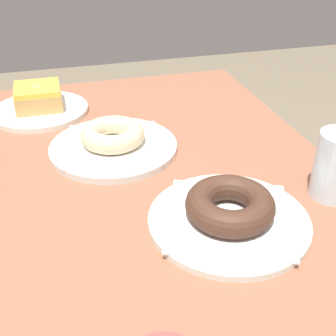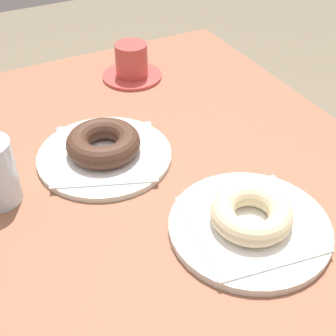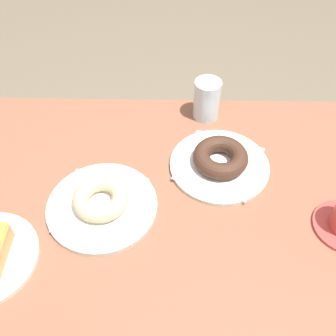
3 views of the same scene
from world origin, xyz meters
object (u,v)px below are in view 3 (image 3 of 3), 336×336
at_px(donut_sugar_ring, 101,199).
at_px(donut_chocolate_ring, 220,157).
at_px(plate_chocolate_ring, 219,165).
at_px(water_glass, 207,99).
at_px(plate_sugar_ring, 102,206).

height_order(donut_sugar_ring, donut_chocolate_ring, donut_chocolate_ring).
height_order(plate_chocolate_ring, donut_chocolate_ring, donut_chocolate_ring).
distance_m(donut_sugar_ring, donut_chocolate_ring, 0.29).
height_order(donut_sugar_ring, water_glass, water_glass).
relative_size(plate_sugar_ring, donut_sugar_ring, 2.01).
height_order(plate_sugar_ring, plate_chocolate_ring, plate_sugar_ring).
bearing_deg(donut_sugar_ring, plate_chocolate_ring, -154.50).
height_order(plate_sugar_ring, water_glass, water_glass).
relative_size(plate_sugar_ring, plate_chocolate_ring, 1.02).
relative_size(donut_sugar_ring, donut_chocolate_ring, 0.93).
xyz_separation_m(plate_chocolate_ring, water_glass, (0.02, -0.18, 0.05)).
bearing_deg(water_glass, donut_chocolate_ring, 97.48).
bearing_deg(plate_chocolate_ring, water_glass, -82.52).
bearing_deg(plate_sugar_ring, plate_chocolate_ring, -154.50).
relative_size(plate_chocolate_ring, donut_chocolate_ring, 1.83).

